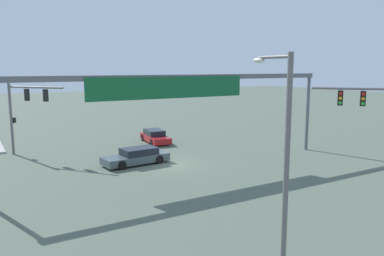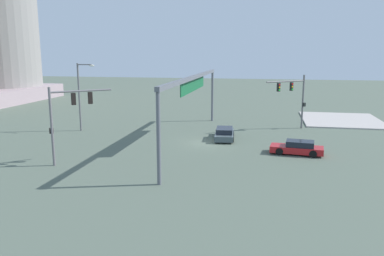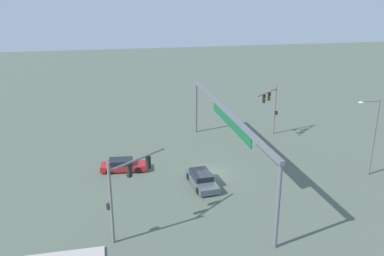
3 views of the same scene
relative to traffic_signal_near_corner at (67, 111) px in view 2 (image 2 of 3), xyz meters
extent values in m
plane|color=#515E50|center=(9.08, -9.80, -4.24)|extent=(188.87, 188.87, 0.00)
cube|color=#AFA6A1|center=(25.14, -25.08, -4.17)|extent=(11.74, 9.80, 0.15)
cylinder|color=slate|center=(-0.82, 0.90, -1.14)|extent=(0.20, 0.20, 6.21)
cylinder|color=slate|center=(0.79, -0.93, 1.55)|extent=(3.33, 3.76, 0.15)
cube|color=black|center=(0.36, -0.44, 0.94)|extent=(0.41, 0.41, 0.95)
cylinder|color=red|center=(0.48, -0.33, 1.24)|extent=(0.18, 0.19, 0.20)
cylinder|color=orange|center=(0.48, -0.33, 0.94)|extent=(0.18, 0.19, 0.20)
cylinder|color=green|center=(0.48, -0.33, 0.64)|extent=(0.18, 0.19, 0.20)
cube|color=black|center=(1.24, -1.44, 0.94)|extent=(0.41, 0.41, 0.95)
cylinder|color=red|center=(1.36, -1.33, 1.24)|extent=(0.18, 0.19, 0.20)
cylinder|color=orange|center=(1.36, -1.33, 0.94)|extent=(0.18, 0.19, 0.20)
cylinder|color=green|center=(1.36, -1.33, 0.64)|extent=(0.18, 0.19, 0.20)
cube|color=black|center=(-0.64, 1.06, -1.47)|extent=(0.38, 0.38, 0.44)
cylinder|color=slate|center=(18.75, -19.53, -1.12)|extent=(0.22, 0.22, 6.25)
cylinder|color=slate|center=(17.08, -17.42, 1.34)|extent=(3.47, 4.31, 0.16)
cube|color=black|center=(17.62, -18.10, 0.73)|extent=(0.40, 0.41, 0.95)
cylinder|color=red|center=(17.49, -18.20, 1.03)|extent=(0.17, 0.19, 0.20)
cylinder|color=orange|center=(17.49, -18.20, 0.73)|extent=(0.17, 0.19, 0.20)
cylinder|color=green|center=(17.49, -18.20, 0.43)|extent=(0.17, 0.19, 0.20)
cube|color=black|center=(16.46, -16.64, 0.73)|extent=(0.40, 0.41, 0.95)
cylinder|color=red|center=(16.33, -16.74, 1.03)|extent=(0.17, 0.19, 0.20)
cylinder|color=orange|center=(16.33, -16.74, 0.73)|extent=(0.17, 0.19, 0.20)
cylinder|color=green|center=(16.33, -16.74, 0.43)|extent=(0.17, 0.19, 0.20)
cube|color=black|center=(18.56, -19.68, -1.41)|extent=(0.37, 0.38, 0.44)
cylinder|color=#605E62|center=(12.43, 5.32, -0.44)|extent=(0.20, 0.20, 7.61)
cylinder|color=#605E62|center=(12.36, 4.43, 3.22)|extent=(0.26, 1.78, 0.12)
ellipsoid|color=silver|center=(12.29, 3.55, 3.12)|extent=(0.35, 0.62, 0.20)
cylinder|color=slate|center=(-3.54, -8.47, -1.10)|extent=(0.28, 0.28, 6.28)
cylinder|color=slate|center=(21.70, -8.47, -1.10)|extent=(0.28, 0.28, 6.28)
cube|color=slate|center=(9.08, -8.47, 2.21)|extent=(25.64, 0.35, 0.35)
cube|color=#135A32|center=(9.88, -8.25, 1.53)|extent=(11.61, 0.08, 1.46)
cube|color=#445156|center=(11.31, -11.24, -3.81)|extent=(5.03, 2.24, 0.55)
cube|color=black|center=(11.02, -11.27, -3.28)|extent=(2.67, 1.82, 0.50)
cylinder|color=black|center=(12.75, -10.26, -3.92)|extent=(0.66, 0.27, 0.64)
cylinder|color=black|center=(12.89, -11.98, -3.92)|extent=(0.66, 0.27, 0.64)
cylinder|color=black|center=(9.73, -10.51, -3.92)|extent=(0.66, 0.27, 0.64)
cylinder|color=black|center=(9.87, -12.23, -3.92)|extent=(0.66, 0.27, 0.64)
cube|color=#B01B1E|center=(6.46, -18.13, -3.81)|extent=(2.20, 4.67, 0.55)
cube|color=black|center=(6.43, -18.40, -3.28)|extent=(1.76, 2.50, 0.50)
cylinder|color=black|center=(5.82, -16.66, -3.92)|extent=(0.29, 0.66, 0.64)
cylinder|color=black|center=(7.40, -16.83, -3.92)|extent=(0.29, 0.66, 0.64)
cylinder|color=black|center=(5.51, -19.44, -3.92)|extent=(0.29, 0.66, 0.64)
cylinder|color=black|center=(7.09, -19.61, -3.92)|extent=(0.29, 0.66, 0.64)
camera|label=1|loc=(21.85, 14.78, 2.83)|focal=35.89mm
camera|label=2|loc=(-27.59, -15.42, 4.58)|focal=36.16mm
camera|label=3|loc=(44.21, -19.26, 12.81)|focal=37.88mm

